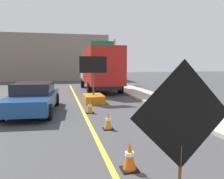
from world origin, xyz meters
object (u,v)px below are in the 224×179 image
traffic_cone_near_sign (130,156)px  pickup_car (33,97)px  roadwork_sign (182,118)px  traffic_cone_mid_lane (108,121)px  highway_guide_sign (108,54)px  traffic_cone_far_lane (90,107)px  arrow_board_trailer (93,94)px  box_truck (100,68)px

traffic_cone_near_sign → pickup_car: bearing=111.8°
roadwork_sign → traffic_cone_near_sign: roadwork_sign is taller
traffic_cone_mid_lane → highway_guide_sign: bearing=77.9°
traffic_cone_near_sign → traffic_cone_far_lane: size_ratio=1.04×
arrow_board_trailer → traffic_cone_near_sign: arrow_board_trailer is taller
roadwork_sign → pickup_car: 8.62m
traffic_cone_mid_lane → pickup_car: bearing=128.7°
pickup_car → traffic_cone_near_sign: pickup_car is taller
traffic_cone_mid_lane → traffic_cone_far_lane: bearing=95.8°
pickup_car → traffic_cone_mid_lane: (2.83, -3.53, -0.40)m
highway_guide_sign → traffic_cone_near_sign: 21.01m
pickup_car → box_truck: bearing=59.0°
roadwork_sign → pickup_car: roadwork_sign is taller
roadwork_sign → traffic_cone_mid_lane: size_ratio=3.88×
box_truck → pickup_car: 8.91m
arrow_board_trailer → traffic_cone_mid_lane: 5.52m
highway_guide_sign → pickup_car: bearing=-115.3°
pickup_car → traffic_cone_far_lane: 2.71m
roadwork_sign → pickup_car: bearing=110.2°
traffic_cone_mid_lane → traffic_cone_far_lane: 2.73m
traffic_cone_near_sign → highway_guide_sign: bearing=79.2°
pickup_car → traffic_cone_near_sign: 7.11m
traffic_cone_far_lane → arrow_board_trailer: bearing=78.2°
roadwork_sign → traffic_cone_far_lane: size_ratio=3.90×
traffic_cone_mid_lane → box_truck: bearing=81.2°
roadwork_sign → box_truck: (1.58, 15.64, 0.42)m
roadwork_sign → pickup_car: (-2.97, 8.06, -0.77)m
arrow_board_trailer → traffic_cone_near_sign: size_ratio=4.32×
traffic_cone_near_sign → traffic_cone_mid_lane: 3.07m
roadwork_sign → traffic_cone_near_sign: bearing=102.7°
box_truck → traffic_cone_mid_lane: 11.35m
roadwork_sign → arrow_board_trailer: size_ratio=0.86×
box_truck → traffic_cone_near_sign: 14.38m
arrow_board_trailer → roadwork_sign: bearing=-91.0°
traffic_cone_near_sign → traffic_cone_mid_lane: size_ratio=1.04×
highway_guide_sign → traffic_cone_mid_lane: (-3.71, -17.35, -3.13)m
traffic_cone_near_sign → traffic_cone_mid_lane: (0.19, 3.06, -0.01)m
pickup_car → highway_guide_sign: highway_guide_sign is taller
box_truck → traffic_cone_far_lane: 8.77m
roadwork_sign → traffic_cone_near_sign: size_ratio=3.73×
roadwork_sign → highway_guide_sign: 22.25m
traffic_cone_near_sign → traffic_cone_mid_lane: traffic_cone_near_sign is taller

